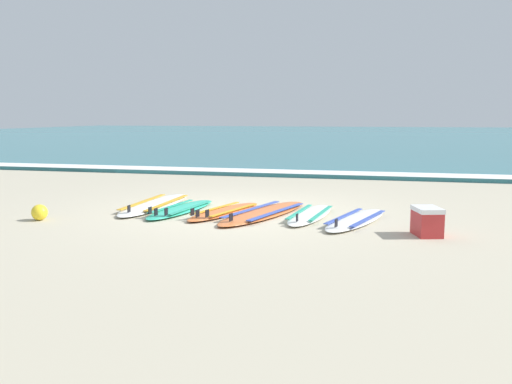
{
  "coord_description": "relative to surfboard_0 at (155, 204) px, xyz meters",
  "views": [
    {
      "loc": [
        2.38,
        -8.61,
        1.57
      ],
      "look_at": [
        0.11,
        0.55,
        0.25
      ],
      "focal_mm": 38.44,
      "sensor_mm": 36.0,
      "label": 1
    }
  ],
  "objects": [
    {
      "name": "surfboard_4",
      "position": [
        2.77,
        -0.34,
        0.0
      ],
      "size": [
        0.68,
        1.98,
        0.18
      ],
      "color": "white",
      "rests_on": "ground"
    },
    {
      "name": "cooler_box",
      "position": [
        4.46,
        -1.3,
        0.16
      ],
      "size": [
        0.43,
        0.53,
        0.38
      ],
      "color": "red",
      "rests_on": "ground"
    },
    {
      "name": "surfboard_5",
      "position": [
        3.49,
        -0.58,
        0.0
      ],
      "size": [
        1.06,
        2.13,
        0.18
      ],
      "color": "white",
      "rests_on": "ground"
    },
    {
      "name": "beach_ball",
      "position": [
        -1.16,
        -1.6,
        0.09
      ],
      "size": [
        0.24,
        0.24,
        0.24
      ],
      "primitive_type": "sphere",
      "color": "yellow",
      "rests_on": "ground"
    },
    {
      "name": "surfboard_1",
      "position": [
        0.62,
        -0.35,
        0.0
      ],
      "size": [
        0.74,
        2.09,
        0.18
      ],
      "color": "#2DB793",
      "rests_on": "ground"
    },
    {
      "name": "sea",
      "position": [
        1.6,
        34.94,
        0.01
      ],
      "size": [
        80.0,
        60.0,
        0.1
      ],
      "primitive_type": "cube",
      "color": "teal",
      "rests_on": "ground"
    },
    {
      "name": "surfboard_2",
      "position": [
        1.39,
        -0.38,
        0.0
      ],
      "size": [
        0.99,
        2.02,
        0.18
      ],
      "color": "orange",
      "rests_on": "ground"
    },
    {
      "name": "wave_foam_strip",
      "position": [
        1.6,
        5.43,
        0.02
      ],
      "size": [
        80.0,
        0.98,
        0.11
      ],
      "primitive_type": "cube",
      "color": "white",
      "rests_on": "ground"
    },
    {
      "name": "surfboard_0",
      "position": [
        0.0,
        0.0,
        0.0
      ],
      "size": [
        0.66,
        2.54,
        0.18
      ],
      "color": "white",
      "rests_on": "ground"
    },
    {
      "name": "ground_plane",
      "position": [
        1.6,
        -0.1,
        -0.04
      ],
      "size": [
        80.0,
        80.0,
        0.0
      ],
      "primitive_type": "plane",
      "color": "#B7AD93"
    },
    {
      "name": "surfboard_3",
      "position": [
        2.03,
        -0.34,
        -0.0
      ],
      "size": [
        1.29,
        2.62,
        0.18
      ],
      "color": "orange",
      "rests_on": "ground"
    }
  ]
}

